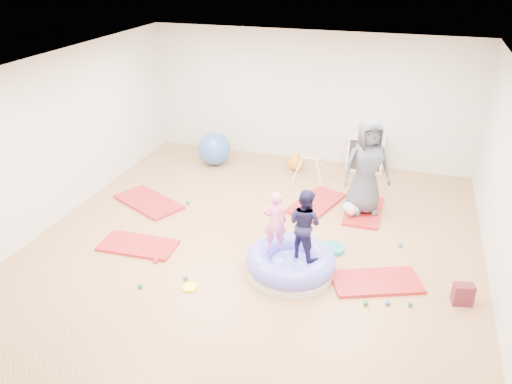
% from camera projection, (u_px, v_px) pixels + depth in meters
% --- Properties ---
extents(room, '(7.01, 8.01, 2.81)m').
position_uv_depth(room, '(250.00, 170.00, 7.22)').
color(room, '#A78A50').
rests_on(room, ground).
extents(gym_mat_front_left, '(1.23, 0.66, 0.05)m').
position_uv_depth(gym_mat_front_left, '(138.00, 245.00, 7.95)').
color(gym_mat_front_left, maroon).
rests_on(gym_mat_front_left, ground).
extents(gym_mat_mid_left, '(1.49, 1.18, 0.06)m').
position_uv_depth(gym_mat_mid_left, '(149.00, 202.00, 9.28)').
color(gym_mat_mid_left, maroon).
rests_on(gym_mat_mid_left, ground).
extents(gym_mat_center_back, '(0.98, 1.38, 0.05)m').
position_uv_depth(gym_mat_center_back, '(316.00, 203.00, 9.25)').
color(gym_mat_center_back, maroon).
rests_on(gym_mat_center_back, ground).
extents(gym_mat_right, '(1.38, 1.04, 0.05)m').
position_uv_depth(gym_mat_right, '(376.00, 282.00, 7.08)').
color(gym_mat_right, maroon).
rests_on(gym_mat_right, ground).
extents(gym_mat_rear_right, '(0.62, 1.24, 0.05)m').
position_uv_depth(gym_mat_rear_right, '(363.00, 211.00, 8.99)').
color(gym_mat_rear_right, maroon).
rests_on(gym_mat_rear_right, ground).
extents(inflatable_cushion, '(1.31, 1.31, 0.41)m').
position_uv_depth(inflatable_cushion, '(291.00, 263.00, 7.26)').
color(inflatable_cushion, silver).
rests_on(inflatable_cushion, ground).
extents(child_pink, '(0.40, 0.34, 0.94)m').
position_uv_depth(child_pink, '(275.00, 218.00, 7.06)').
color(child_pink, pink).
rests_on(child_pink, inflatable_cushion).
extents(child_navy, '(0.63, 0.57, 1.05)m').
position_uv_depth(child_navy, '(305.00, 221.00, 6.89)').
color(child_navy, '#171537').
rests_on(child_navy, inflatable_cushion).
extents(adult_caregiver, '(0.99, 0.84, 1.71)m').
position_uv_depth(adult_caregiver, '(367.00, 167.00, 8.57)').
color(adult_caregiver, '#444752').
rests_on(adult_caregiver, gym_mat_rear_right).
extents(infant, '(0.37, 0.37, 0.22)m').
position_uv_depth(infant, '(352.00, 208.00, 8.78)').
color(infant, '#A4D4E8').
rests_on(infant, gym_mat_rear_right).
extents(ball_pit_balls, '(4.12, 2.60, 0.07)m').
position_uv_depth(ball_pit_balls, '(277.00, 269.00, 7.34)').
color(ball_pit_balls, '#BF213F').
rests_on(ball_pit_balls, ground).
extents(exercise_ball_blue, '(0.71, 0.71, 0.71)m').
position_uv_depth(exercise_ball_blue, '(214.00, 149.00, 10.82)').
color(exercise_ball_blue, '#2F5DAB').
rests_on(exercise_ball_blue, ground).
extents(exercise_ball_orange, '(0.36, 0.36, 0.36)m').
position_uv_depth(exercise_ball_orange, '(296.00, 162.00, 10.60)').
color(exercise_ball_orange, orange).
rests_on(exercise_ball_orange, ground).
extents(infant_play_gym, '(0.63, 0.59, 0.48)m').
position_uv_depth(infant_play_gym, '(310.00, 165.00, 10.12)').
color(infant_play_gym, silver).
rests_on(infant_play_gym, ground).
extents(cube_shelf, '(0.76, 0.37, 0.76)m').
position_uv_depth(cube_shelf, '(366.00, 153.00, 10.55)').
color(cube_shelf, silver).
rests_on(cube_shelf, ground).
extents(balance_disc, '(0.36, 0.36, 0.08)m').
position_uv_depth(balance_disc, '(333.00, 249.00, 7.83)').
color(balance_disc, teal).
rests_on(balance_disc, ground).
extents(backpack, '(0.29, 0.21, 0.30)m').
position_uv_depth(backpack, '(463.00, 294.00, 6.63)').
color(backpack, maroon).
rests_on(backpack, ground).
extents(yellow_toy, '(0.21, 0.21, 0.03)m').
position_uv_depth(yellow_toy, '(190.00, 288.00, 6.98)').
color(yellow_toy, '#FFF100').
rests_on(yellow_toy, ground).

